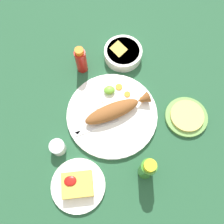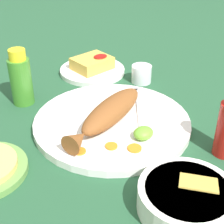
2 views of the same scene
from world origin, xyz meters
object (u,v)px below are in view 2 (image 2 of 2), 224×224
hot_sauce_bottle_green (21,79)px  side_plate_fries (92,71)px  fork_far (138,104)px  fried_fish (108,113)px  main_plate (112,122)px  salt_cup (141,75)px  guacamole_bowl (187,197)px  fork_near (121,99)px

hot_sauce_bottle_green → side_plate_fries: size_ratio=0.74×
hot_sauce_bottle_green → fork_far: bearing=-49.7°
fork_far → side_plate_fries: bearing=29.7°
fried_fish → side_plate_fries: size_ratio=1.39×
hot_sauce_bottle_green → side_plate_fries: (0.25, 0.02, -0.06)m
main_plate → salt_cup: salt_cup is taller
side_plate_fries → fried_fish: bearing=-122.3°
fried_fish → salt_cup: fried_fish is taller
hot_sauce_bottle_green → main_plate: bearing=-67.5°
main_plate → fork_far: size_ratio=2.53×
guacamole_bowl → fried_fish: bearing=76.9°
side_plate_fries → fork_near: bearing=-109.8°
fork_far → hot_sauce_bottle_green: 0.31m
fork_near → side_plate_fries: (0.08, 0.21, -0.01)m
main_plate → fork_near: (0.08, 0.05, 0.01)m
fried_fish → salt_cup: (0.24, 0.12, -0.02)m
fork_near → guacamole_bowl: 0.37m
main_plate → side_plate_fries: size_ratio=1.84×
fried_fish → fork_far: 0.12m
main_plate → hot_sauce_bottle_green: 0.27m
hot_sauce_bottle_green → fork_near: bearing=-46.2°
fork_far → guacamole_bowl: guacamole_bowl is taller
fork_near → fork_far: bearing=-82.0°
fork_far → side_plate_fries: size_ratio=0.73×
fried_fish → fork_near: size_ratio=1.53×
fried_fish → hot_sauce_bottle_green: size_ratio=1.88×
fork_far → salt_cup: (0.12, 0.11, 0.00)m
main_plate → side_plate_fries: (0.15, 0.26, -0.00)m
fried_fish → salt_cup: 0.27m
fork_near → hot_sauce_bottle_green: bearing=120.1°
fork_far → fork_near: bearing=64.0°
salt_cup → side_plate_fries: salt_cup is taller
guacamole_bowl → fork_near: bearing=64.6°
hot_sauce_bottle_green → salt_cup: bearing=-20.9°
fork_far → side_plate_fries: fork_far is taller
fork_far → guacamole_bowl: (-0.18, -0.29, 0.01)m
fork_near → fork_far: size_ratio=1.25×
main_plate → guacamole_bowl: size_ratio=2.21×
main_plate → fork_near: 0.10m
hot_sauce_bottle_green → fried_fish: bearing=-71.1°
salt_cup → fork_far: bearing=-138.8°
fork_near → hot_sauce_bottle_green: (-0.18, 0.19, 0.05)m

